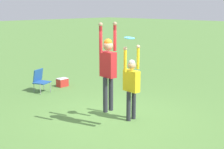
% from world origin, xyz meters
% --- Properties ---
extents(ground_plane, '(120.00, 120.00, 0.00)m').
position_xyz_m(ground_plane, '(0.00, 0.00, 0.00)').
color(ground_plane, '#56843D').
extents(person_jumping, '(0.59, 0.46, 2.27)m').
position_xyz_m(person_jumping, '(-0.56, -0.31, 1.66)').
color(person_jumping, '#2D2D38').
rests_on(person_jumping, ground_plane).
extents(person_defending, '(0.63, 0.49, 2.06)m').
position_xyz_m(person_defending, '(0.27, -0.37, 1.09)').
color(person_defending, '#2D2D38').
rests_on(person_defending, ground_plane).
extents(frisbee, '(0.27, 0.27, 0.04)m').
position_xyz_m(frisbee, '(0.06, -0.47, 2.29)').
color(frisbee, '#2D9EDB').
extents(camping_chair_1, '(0.64, 0.70, 0.83)m').
position_xyz_m(camping_chair_1, '(0.14, 3.93, 0.47)').
color(camping_chair_1, gray).
rests_on(camping_chair_1, ground_plane).
extents(cooler_box, '(0.40, 0.30, 0.33)m').
position_xyz_m(cooler_box, '(1.18, 3.99, 0.16)').
color(cooler_box, red).
rests_on(cooler_box, ground_plane).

